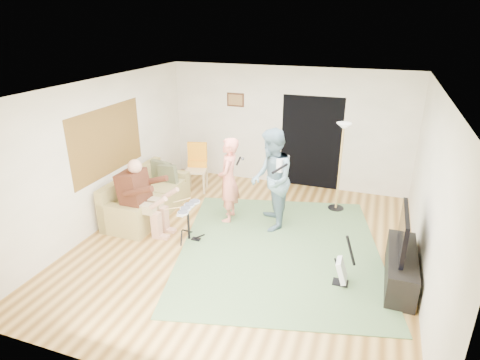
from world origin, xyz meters
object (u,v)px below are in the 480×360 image
Objects in this scene: drum_kit at (188,225)px; tv_cabinet at (401,268)px; singer at (229,180)px; dining_chair at (197,174)px; guitar_spare at (342,271)px; television at (403,232)px; sofa at (145,200)px; torchiere_lamp at (341,152)px; guitarist at (271,180)px.

drum_kit is 0.48× the size of tv_cabinet.
drum_kit is 1.16m from singer.
dining_chair is at bearing -142.53° from singer.
guitar_spare is 1.03m from television.
torchiere_lamp is at bearing 21.96° from sofa.
tv_cabinet is at bearing 44.79° from guitarist.
dining_chair is (0.50, 1.43, 0.11)m from sofa.
guitar_spare is 0.87m from tv_cabinet.
torchiere_lamp reaches higher than tv_cabinet.
tv_cabinet is (3.50, -0.10, -0.04)m from drum_kit.
tv_cabinet is 1.37× the size of television.
torchiere_lamp is (3.60, 1.45, 0.96)m from sofa.
guitar_spare is (2.30, -1.37, -0.59)m from singer.
guitar_spare is at bearing -8.96° from drum_kit.
sofa is 1.51m from dining_chair.
guitarist is 1.75× the size of dining_chair.
tv_cabinet is at bearing -41.64° from dining_chair.
dining_chair reaches higher than drum_kit.
torchiere_lamp is at bearing 111.96° from singer.
sofa is at bearing -124.02° from dining_chair.
guitarist is at bearing 155.42° from tv_cabinet.
guitarist is at bearing 137.05° from guitar_spare.
guitar_spare is 0.77× the size of dining_chair.
drum_kit is 3.50m from television.
drum_kit is 0.41× the size of singer.
sofa is 4.13m from guitar_spare.
drum_kit is 1.68m from guitarist.
drum_kit is 0.37× the size of torchiere_lamp.
television is at bearing 44.31° from guitarist.
singer is 0.84m from guitarist.
drum_kit is at bearing -83.86° from dining_chair.
singer is at bearing 149.13° from guitar_spare.
tv_cabinet is 0.60m from television.
singer is 0.88× the size of guitarist.
singer is at bearing 10.02° from sofa.
dining_chair is at bearing -139.91° from guitarist.
guitarist reaches higher than torchiere_lamp.
dining_chair is (-0.79, 2.08, 0.09)m from drum_kit.
torchiere_lamp is 1.77× the size of television.
tv_cabinet is (3.10, -1.05, -0.57)m from singer.
television is (0.75, 0.33, 0.61)m from guitar_spare.
dining_chair is (-3.49, 2.50, 0.15)m from guitar_spare.
television is at bearing 61.95° from singer.
guitarist is (1.23, 0.94, 0.65)m from drum_kit.
dining_chair is 4.79m from television.
television reaches higher than tv_cabinet.
drum_kit is 2.22m from dining_chair.
guitarist reaches higher than sofa.
torchiere_lamp is 1.29× the size of tv_cabinet.
drum_kit is at bearing -31.88° from singer.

